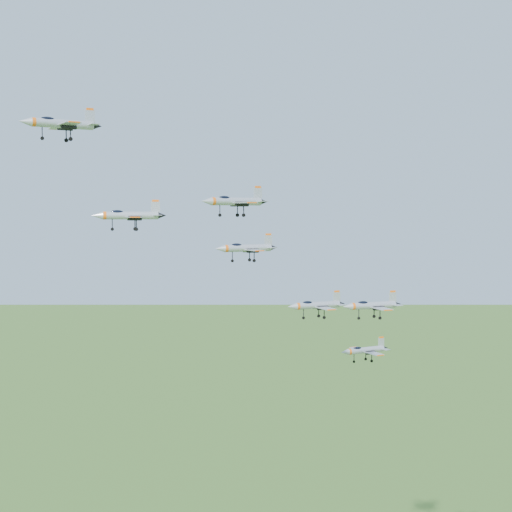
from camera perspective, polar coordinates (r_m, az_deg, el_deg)
name	(u,v)px	position (r m, az deg, el deg)	size (l,w,h in m)	color
jet_lead	(60,124)	(122.64, -15.39, 10.18)	(13.71, 11.32, 3.67)	#A6ABB2
jet_left_high	(128,215)	(112.09, -10.17, 3.22)	(11.45, 9.65, 3.08)	#A6ABB2
jet_right_high	(234,201)	(105.74, -1.75, 4.40)	(11.02, 9.06, 2.95)	#A6ABB2
jet_left_low	(246,248)	(133.53, -0.81, 0.65)	(12.67, 10.50, 3.39)	#A6ABB2
jet_right_low	(316,305)	(116.13, 4.83, -3.94)	(10.52, 8.72, 2.81)	#A6ABB2
jet_trail	(372,305)	(134.41, 9.23, -3.91)	(12.31, 10.27, 3.29)	#A6ABB2
jet_extra	(364,350)	(156.74, 8.66, -7.45)	(12.25, 10.07, 3.28)	#A6ABB2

